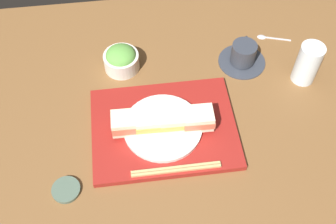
{
  "coord_description": "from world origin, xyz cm",
  "views": [
    {
      "loc": [
        -4.49,
        -67.28,
        96.29
      ],
      "look_at": [
        3.7,
        -3.49,
        5.0
      ],
      "focal_mm": 44.72,
      "sensor_mm": 36.0,
      "label": 1
    }
  ],
  "objects_px": {
    "sandwich_farmost": "(198,118)",
    "small_sauce_dish": "(66,190)",
    "sandwich_inner_near": "(150,122)",
    "sandwich_inner_far": "(175,120)",
    "sandwich_nearmost": "(126,123)",
    "chopsticks_pair": "(176,169)",
    "teaspoon": "(267,37)",
    "sandwich_plate": "(163,127)",
    "salad_bowl": "(121,59)",
    "drinking_glass": "(308,64)",
    "coffee_cup": "(243,55)"
  },
  "relations": [
    {
      "from": "sandwich_farmost",
      "to": "salad_bowl",
      "type": "xyz_separation_m",
      "value": [
        -0.19,
        0.25,
        -0.02
      ]
    },
    {
      "from": "sandwich_plate",
      "to": "small_sauce_dish",
      "type": "distance_m",
      "value": 0.3
    },
    {
      "from": "salad_bowl",
      "to": "small_sauce_dish",
      "type": "xyz_separation_m",
      "value": [
        -0.16,
        -0.39,
        -0.03
      ]
    },
    {
      "from": "sandwich_inner_near",
      "to": "chopsticks_pair",
      "type": "bearing_deg",
      "value": -68.75
    },
    {
      "from": "sandwich_nearmost",
      "to": "teaspoon",
      "type": "height_order",
      "value": "sandwich_nearmost"
    },
    {
      "from": "sandwich_inner_near",
      "to": "sandwich_inner_far",
      "type": "distance_m",
      "value": 0.06
    },
    {
      "from": "sandwich_farmost",
      "to": "drinking_glass",
      "type": "height_order",
      "value": "drinking_glass"
    },
    {
      "from": "sandwich_inner_near",
      "to": "sandwich_farmost",
      "type": "xyz_separation_m",
      "value": [
        0.13,
        -0.01,
        0.0
      ]
    },
    {
      "from": "sandwich_inner_near",
      "to": "drinking_glass",
      "type": "xyz_separation_m",
      "value": [
        0.47,
        0.14,
        0.01
      ]
    },
    {
      "from": "small_sauce_dish",
      "to": "teaspoon",
      "type": "relative_size",
      "value": 0.67
    },
    {
      "from": "chopsticks_pair",
      "to": "coffee_cup",
      "type": "height_order",
      "value": "coffee_cup"
    },
    {
      "from": "sandwich_nearmost",
      "to": "teaspoon",
      "type": "bearing_deg",
      "value": 33.4
    },
    {
      "from": "sandwich_inner_near",
      "to": "salad_bowl",
      "type": "xyz_separation_m",
      "value": [
        -0.06,
        0.25,
        -0.02
      ]
    },
    {
      "from": "sandwich_farmost",
      "to": "sandwich_inner_near",
      "type": "bearing_deg",
      "value": 177.07
    },
    {
      "from": "teaspoon",
      "to": "small_sauce_dish",
      "type": "bearing_deg",
      "value": -144.29
    },
    {
      "from": "sandwich_farmost",
      "to": "small_sauce_dish",
      "type": "height_order",
      "value": "sandwich_farmost"
    },
    {
      "from": "sandwich_nearmost",
      "to": "sandwich_inner_far",
      "type": "xyz_separation_m",
      "value": [
        0.13,
        -0.01,
        -0.0
      ]
    },
    {
      "from": "sandwich_inner_near",
      "to": "sandwich_farmost",
      "type": "height_order",
      "value": "sandwich_farmost"
    },
    {
      "from": "sandwich_nearmost",
      "to": "salad_bowl",
      "type": "height_order",
      "value": "sandwich_nearmost"
    },
    {
      "from": "sandwich_inner_near",
      "to": "teaspoon",
      "type": "relative_size",
      "value": 0.76
    },
    {
      "from": "chopsticks_pair",
      "to": "small_sauce_dish",
      "type": "height_order",
      "value": "chopsticks_pair"
    },
    {
      "from": "sandwich_farmost",
      "to": "small_sauce_dish",
      "type": "xyz_separation_m",
      "value": [
        -0.35,
        -0.14,
        -0.05
      ]
    },
    {
      "from": "chopsticks_pair",
      "to": "small_sauce_dish",
      "type": "bearing_deg",
      "value": -177.25
    },
    {
      "from": "sandwich_plate",
      "to": "salad_bowl",
      "type": "xyz_separation_m",
      "value": [
        -0.09,
        0.25,
        0.01
      ]
    },
    {
      "from": "coffee_cup",
      "to": "sandwich_nearmost",
      "type": "bearing_deg",
      "value": -149.2
    },
    {
      "from": "drinking_glass",
      "to": "sandwich_plate",
      "type": "bearing_deg",
      "value": -162.51
    },
    {
      "from": "sandwich_plate",
      "to": "sandwich_nearmost",
      "type": "distance_m",
      "value": 0.1
    },
    {
      "from": "drinking_glass",
      "to": "small_sauce_dish",
      "type": "bearing_deg",
      "value": -158.16
    },
    {
      "from": "sandwich_nearmost",
      "to": "salad_bowl",
      "type": "bearing_deg",
      "value": 89.91
    },
    {
      "from": "coffee_cup",
      "to": "teaspoon",
      "type": "relative_size",
      "value": 1.35
    },
    {
      "from": "sandwich_nearmost",
      "to": "chopsticks_pair",
      "type": "bearing_deg",
      "value": -49.44
    },
    {
      "from": "sandwich_inner_near",
      "to": "small_sauce_dish",
      "type": "relative_size",
      "value": 1.12
    },
    {
      "from": "salad_bowl",
      "to": "coffee_cup",
      "type": "height_order",
      "value": "salad_bowl"
    },
    {
      "from": "sandwich_nearmost",
      "to": "drinking_glass",
      "type": "relative_size",
      "value": 0.61
    },
    {
      "from": "sandwich_inner_near",
      "to": "teaspoon",
      "type": "distance_m",
      "value": 0.52
    },
    {
      "from": "sandwich_inner_near",
      "to": "small_sauce_dish",
      "type": "height_order",
      "value": "sandwich_inner_near"
    },
    {
      "from": "sandwich_nearmost",
      "to": "drinking_glass",
      "type": "bearing_deg",
      "value": 14.02
    },
    {
      "from": "drinking_glass",
      "to": "sandwich_farmost",
      "type": "bearing_deg",
      "value": -157.38
    },
    {
      "from": "sandwich_inner_near",
      "to": "teaspoon",
      "type": "bearing_deg",
      "value": 37.58
    },
    {
      "from": "sandwich_farmost",
      "to": "teaspoon",
      "type": "height_order",
      "value": "sandwich_farmost"
    },
    {
      "from": "sandwich_plate",
      "to": "sandwich_inner_far",
      "type": "relative_size",
      "value": 2.54
    },
    {
      "from": "sandwich_farmost",
      "to": "small_sauce_dish",
      "type": "bearing_deg",
      "value": -158.93
    },
    {
      "from": "sandwich_inner_far",
      "to": "sandwich_nearmost",
      "type": "bearing_deg",
      "value": 177.07
    },
    {
      "from": "sandwich_plate",
      "to": "teaspoon",
      "type": "bearing_deg",
      "value": 39.98
    },
    {
      "from": "sandwich_inner_far",
      "to": "sandwich_farmost",
      "type": "xyz_separation_m",
      "value": [
        0.06,
        -0.0,
        0.0
      ]
    },
    {
      "from": "sandwich_plate",
      "to": "small_sauce_dish",
      "type": "height_order",
      "value": "sandwich_plate"
    },
    {
      "from": "coffee_cup",
      "to": "small_sauce_dish",
      "type": "relative_size",
      "value": 2.01
    },
    {
      "from": "sandwich_farmost",
      "to": "chopsticks_pair",
      "type": "height_order",
      "value": "sandwich_farmost"
    },
    {
      "from": "small_sauce_dish",
      "to": "salad_bowl",
      "type": "bearing_deg",
      "value": 67.12
    },
    {
      "from": "sandwich_inner_far",
      "to": "drinking_glass",
      "type": "height_order",
      "value": "drinking_glass"
    }
  ]
}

